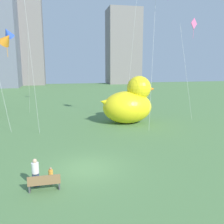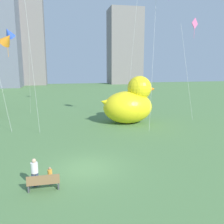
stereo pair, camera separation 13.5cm
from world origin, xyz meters
The scene contains 9 objects.
ground_plane centered at (0.00, 0.00, 0.00)m, with size 140.00×140.00×0.00m, color #527B45.
park_bench centered at (-2.45, -2.28, 0.48)m, with size 1.67×0.47×0.90m.
person_adult centered at (-2.93, -1.71, 0.87)m, with size 0.39×0.39×1.58m.
person_child centered at (-2.14, -1.68, 0.56)m, with size 0.25×0.25×1.01m.
giant_inflatable_duck centered at (6.02, 11.24, 2.23)m, with size 6.33×4.06×5.25m.
city_skyline centered at (-6.59, 65.76, 13.00)m, with size 58.48×15.61×33.24m.
kite_orange centered at (-6.34, 11.48, 8.87)m, with size 2.44×2.39×9.66m.
kite_blue centered at (-7.17, 17.01, 10.08)m, with size 3.28×3.98×10.88m.
kite_pink centered at (14.16, 12.76, 10.70)m, with size 2.15×1.99×11.84m.
Camera 2 is at (-1.31, -14.40, 6.50)m, focal length 38.81 mm.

